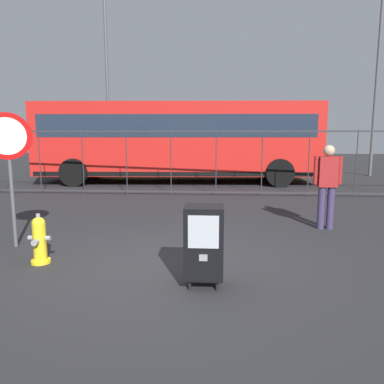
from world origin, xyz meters
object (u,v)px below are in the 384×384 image
at_px(fire_hydrant, 39,240).
at_px(street_light_near_left, 378,70).
at_px(newspaper_box_primary, 204,242).
at_px(bus_far, 202,137).
at_px(pedestrian, 327,182).
at_px(bus_near, 178,138).
at_px(stop_sign, 8,152).
at_px(street_light_near_right, 107,66).

distance_m(fire_hydrant, street_light_near_left, 15.76).
relative_size(newspaper_box_primary, bus_far, 0.10).
xyz_separation_m(newspaper_box_primary, pedestrian, (2.32, 2.96, 0.38)).
distance_m(fire_hydrant, bus_near, 9.37).
height_order(stop_sign, bus_far, bus_far).
xyz_separation_m(newspaper_box_primary, street_light_near_right, (-4.88, 12.68, 4.31)).
distance_m(pedestrian, street_light_near_left, 11.28).
bearing_deg(fire_hydrant, stop_sign, 137.23).
xyz_separation_m(newspaper_box_primary, street_light_near_left, (6.98, 12.57, 4.00)).
bearing_deg(street_light_near_right, street_light_near_left, -0.55).
xyz_separation_m(stop_sign, street_light_near_left, (10.21, 11.18, 2.97)).
relative_size(street_light_near_left, street_light_near_right, 0.93).
height_order(fire_hydrant, street_light_near_left, street_light_near_left).
bearing_deg(stop_sign, bus_far, 78.64).
height_order(fire_hydrant, stop_sign, stop_sign).
xyz_separation_m(fire_hydrant, pedestrian, (4.75, 2.31, 0.60)).
bearing_deg(pedestrian, fire_hydrant, -154.09).
height_order(newspaper_box_primary, street_light_near_left, street_light_near_left).
height_order(fire_hydrant, newspaper_box_primary, newspaper_box_primary).
bearing_deg(street_light_near_right, stop_sign, -81.67).
relative_size(stop_sign, bus_near, 0.21).
distance_m(newspaper_box_primary, bus_near, 10.02).
xyz_separation_m(newspaper_box_primary, stop_sign, (-3.23, 1.39, 1.03)).
bearing_deg(street_light_near_right, bus_near, -38.73).
relative_size(newspaper_box_primary, bus_near, 0.10).
xyz_separation_m(bus_far, street_light_near_right, (-4.25, -1.64, 3.18)).
bearing_deg(newspaper_box_primary, street_light_near_left, 60.96).
bearing_deg(stop_sign, pedestrian, 15.81).
height_order(stop_sign, street_light_near_left, street_light_near_left).
relative_size(bus_far, street_light_near_left, 1.34).
distance_m(newspaper_box_primary, street_light_near_right, 14.26).
bearing_deg(street_light_near_left, pedestrian, -115.88).
distance_m(fire_hydrant, pedestrian, 5.32).
bearing_deg(newspaper_box_primary, street_light_near_right, 111.06).
height_order(street_light_near_left, street_light_near_right, street_light_near_right).
distance_m(fire_hydrant, street_light_near_right, 13.09).
bearing_deg(pedestrian, newspaper_box_primary, -128.05).
bearing_deg(bus_far, bus_near, -92.73).
relative_size(stop_sign, bus_far, 0.21).
height_order(bus_far, street_light_near_left, street_light_near_left).
distance_m(newspaper_box_primary, pedestrian, 3.78).
relative_size(bus_near, street_light_near_left, 1.33).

